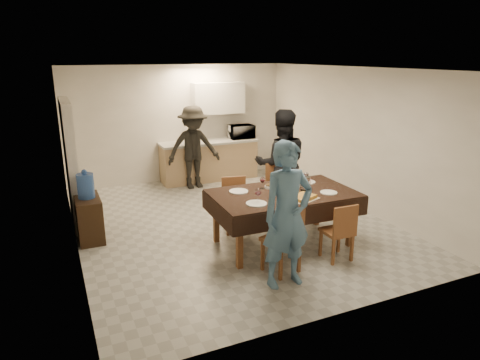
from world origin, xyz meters
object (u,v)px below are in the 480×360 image
Objects in this scene: water_pitcher at (306,184)px; person_near at (287,215)px; water_jug at (86,186)px; wine_bottle at (279,182)px; person_far at (281,164)px; person_kitchen at (194,147)px; dining_table at (283,195)px; savoury_tart at (303,197)px; microwave at (241,132)px; console at (89,218)px.

person_near is at bearing -131.99° from water_pitcher.
wine_bottle is (2.63, -1.35, 0.11)m from water_jug.
person_far is 2.44m from person_kitchen.
dining_table is at bearing -84.75° from person_kitchen.
water_jug is 0.91× the size of savoury_tart.
wine_bottle reaches higher than dining_table.
wine_bottle is 0.73× the size of savoury_tart.
person_far is 1.08× the size of person_kitchen.
microwave is (0.92, 4.16, 0.21)m from savoury_tart.
water_pitcher is at bearing -14.04° from wine_bottle.
dining_table is 1.20m from person_far.
console is 3.02m from wine_bottle.
savoury_tart is 3.74m from person_kitchen.
person_kitchen is at bearing 94.46° from wine_bottle.
water_jug is 3.36m from water_pitcher.
person_far is at bearing 63.68° from dining_table.
dining_table is at bearing 60.92° from person_near.
savoury_tart is 0.22× the size of person_far.
water_jug is (0.00, 0.00, 0.53)m from console.
water_jug is at bearing 154.35° from water_pitcher.
person_near reaches higher than console.
person_near is (-0.50, -1.10, -0.06)m from wine_bottle.
water_pitcher reaches higher than console.
person_far is (3.23, -0.35, 0.09)m from water_jug.
dining_table is at bearing 83.17° from person_far.
savoury_tart is 1.50m from person_far.
dining_table is at bearing 171.87° from water_pitcher.
console is 1.77× the size of savoury_tart.
person_kitchen is (-0.66, 3.38, -0.05)m from water_pitcher.
dining_table is at bearing -27.67° from water_jug.
microwave is 2.78m from person_far.
person_far is at bearing 72.53° from savoury_tart.
microwave reaches higher than savoury_tart.
person_near reaches higher than person_kitchen.
water_pitcher is at bearing 100.51° from person_far.
dining_table is 1.12× the size of person_far.
water_pitcher is at bearing 46.58° from person_near.
dining_table is 7.01× the size of wine_bottle.
water_pitcher is 0.12× the size of person_near.
water_pitcher is 0.11× the size of person_far.
microwave is at bearing 73.95° from wine_bottle.
water_jug is at bearing 153.65° from dining_table.
water_pitcher is 0.39× the size of microwave.
console is 0.53m from water_jug.
wine_bottle is 0.47m from savoury_tart.
person_kitchen is at bearing 39.15° from water_jug.
console is at bearing -140.85° from person_kitchen.
microwave is (3.70, 2.38, 0.72)m from console.
person_far is (0.45, 1.43, 0.10)m from savoury_tart.
wine_bottle is (2.63, -1.35, 0.64)m from console.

